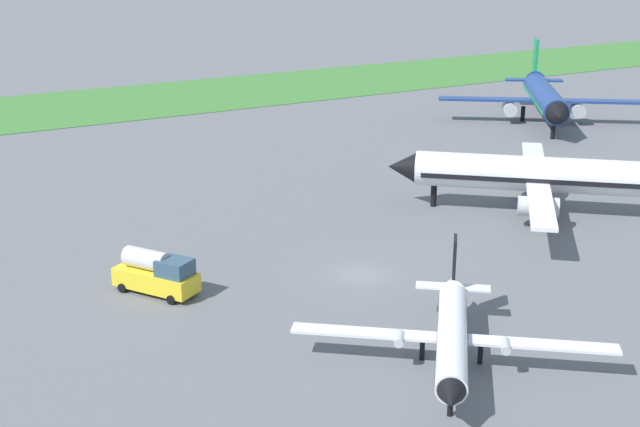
# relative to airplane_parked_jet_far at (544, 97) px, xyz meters

# --- Properties ---
(ground_plane) EXTENTS (600.00, 600.00, 0.00)m
(ground_plane) POSITION_rel_airplane_parked_jet_far_xyz_m (-51.47, -34.32, -3.69)
(ground_plane) COLOR slate
(grass_taxiway_strip) EXTENTS (360.00, 28.00, 0.08)m
(grass_taxiway_strip) POSITION_rel_airplane_parked_jet_far_xyz_m (-51.47, 43.31, -3.65)
(grass_taxiway_strip) COLOR #3D7533
(grass_taxiway_strip) RESTS_ON ground_plane
(airplane_parked_jet_far) EXTENTS (24.75, 24.97, 10.25)m
(airplane_parked_jet_far) POSITION_rel_airplane_parked_jet_far_xyz_m (0.00, 0.00, 0.00)
(airplane_parked_jet_far) COLOR navy
(airplane_parked_jet_far) RESTS_ON ground_plane
(airplane_foreground_turboprop) EXTENTS (16.51, 14.70, 6.00)m
(airplane_foreground_turboprop) POSITION_rel_airplane_parked_jet_far_xyz_m (-54.48, -49.68, -1.50)
(airplane_foreground_turboprop) COLOR white
(airplane_foreground_turboprop) RESTS_ON ground_plane
(airplane_midfield_jet) EXTENTS (23.98, 23.36, 10.28)m
(airplane_midfield_jet) POSITION_rel_airplane_parked_jet_far_xyz_m (-28.67, -29.32, 0.01)
(airplane_midfield_jet) COLOR white
(airplane_midfield_jet) RESTS_ON ground_plane
(fuel_truck_near_gate) EXTENTS (5.49, 6.78, 3.29)m
(fuel_truck_near_gate) POSITION_rel_airplane_parked_jet_far_xyz_m (-66.54, -29.92, -2.11)
(fuel_truck_near_gate) COLOR yellow
(fuel_truck_near_gate) RESTS_ON ground_plane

